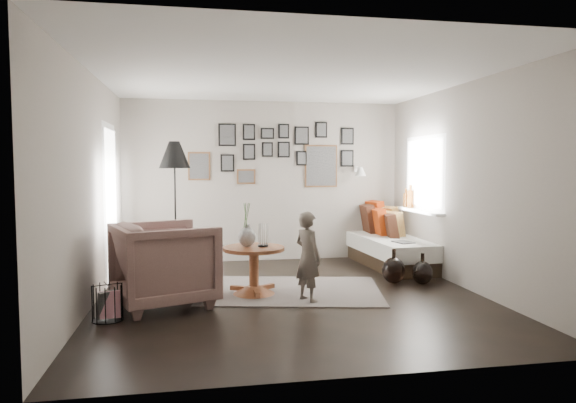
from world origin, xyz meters
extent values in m
plane|color=black|center=(0.00, 0.00, 0.00)|extent=(4.80, 4.80, 0.00)
plane|color=gray|center=(0.00, 2.40, 1.30)|extent=(4.50, 0.00, 4.50)
plane|color=gray|center=(0.00, -2.40, 1.30)|extent=(4.50, 0.00, 4.50)
plane|color=gray|center=(-2.25, 0.00, 1.30)|extent=(0.00, 4.80, 4.80)
plane|color=gray|center=(2.25, 0.00, 1.30)|extent=(0.00, 4.80, 4.80)
plane|color=white|center=(0.00, 0.00, 2.60)|extent=(4.80, 4.80, 0.00)
plane|color=white|center=(-2.23, 1.20, 1.05)|extent=(0.00, 2.14, 2.14)
plane|color=white|center=(-2.23, 1.20, 1.05)|extent=(0.00, 1.88, 1.88)
plane|color=white|center=(-2.23, 1.20, 1.05)|extent=(0.00, 1.93, 1.93)
plane|color=white|center=(2.23, 1.20, 1.45)|extent=(0.00, 1.30, 1.30)
plane|color=white|center=(2.23, 1.20, 1.45)|extent=(0.00, 1.14, 1.14)
cube|color=white|center=(2.17, 1.20, 0.88)|extent=(0.15, 1.32, 0.04)
cylinder|color=#8C4C14|center=(2.17, 1.55, 1.04)|extent=(0.10, 0.10, 0.28)
cylinder|color=#8C4C14|center=(2.17, 1.72, 1.01)|extent=(0.08, 0.08, 0.22)
cube|color=brown|center=(-1.05, 2.38, 1.55)|extent=(0.35, 0.03, 0.45)
cube|color=black|center=(-1.05, 2.37, 1.55)|extent=(0.30, 0.01, 0.40)
cube|color=black|center=(-0.60, 2.38, 2.05)|extent=(0.28, 0.03, 0.36)
cube|color=black|center=(-0.60, 2.37, 2.05)|extent=(0.23, 0.01, 0.31)
cube|color=black|center=(-0.60, 2.38, 1.60)|extent=(0.22, 0.03, 0.28)
cube|color=black|center=(-0.60, 2.37, 1.60)|extent=(0.17, 0.01, 0.23)
cube|color=black|center=(-0.25, 2.38, 2.10)|extent=(0.20, 0.03, 0.26)
cube|color=black|center=(-0.25, 2.37, 2.10)|extent=(0.15, 0.01, 0.21)
cube|color=black|center=(-0.25, 2.38, 1.78)|extent=(0.20, 0.03, 0.26)
cube|color=black|center=(-0.25, 2.37, 1.78)|extent=(0.15, 0.01, 0.21)
cube|color=black|center=(0.05, 2.38, 2.08)|extent=(0.22, 0.03, 0.18)
cube|color=black|center=(0.05, 2.37, 2.08)|extent=(0.17, 0.01, 0.13)
cube|color=black|center=(0.05, 2.38, 1.82)|extent=(0.18, 0.03, 0.24)
cube|color=black|center=(0.05, 2.37, 1.82)|extent=(0.13, 0.01, 0.19)
cube|color=black|center=(0.32, 2.38, 2.12)|extent=(0.18, 0.03, 0.24)
cube|color=black|center=(0.32, 2.37, 2.12)|extent=(0.13, 0.01, 0.19)
cube|color=black|center=(0.32, 2.38, 1.82)|extent=(0.20, 0.03, 0.26)
cube|color=black|center=(0.32, 2.37, 1.82)|extent=(0.15, 0.01, 0.21)
cube|color=black|center=(0.62, 2.38, 2.05)|extent=(0.24, 0.03, 0.30)
cube|color=black|center=(0.62, 2.37, 2.05)|extent=(0.19, 0.01, 0.25)
cube|color=black|center=(0.62, 2.38, 1.68)|extent=(0.18, 0.03, 0.24)
cube|color=black|center=(0.62, 2.37, 1.68)|extent=(0.13, 0.01, 0.19)
cube|color=brown|center=(0.95, 2.38, 1.55)|extent=(0.55, 0.03, 0.70)
cube|color=black|center=(0.95, 2.37, 1.55)|extent=(0.50, 0.01, 0.65)
cube|color=black|center=(0.95, 2.38, 2.15)|extent=(0.20, 0.03, 0.26)
cube|color=black|center=(0.95, 2.37, 2.15)|extent=(0.15, 0.01, 0.21)
cube|color=black|center=(1.40, 2.38, 2.05)|extent=(0.22, 0.03, 0.28)
cube|color=black|center=(1.40, 2.37, 2.05)|extent=(0.17, 0.01, 0.23)
cube|color=black|center=(1.40, 2.38, 1.68)|extent=(0.22, 0.03, 0.28)
cube|color=black|center=(1.40, 2.37, 1.68)|extent=(0.17, 0.01, 0.23)
cube|color=brown|center=(-0.30, 2.38, 1.38)|extent=(0.30, 0.03, 0.24)
cube|color=black|center=(-0.30, 2.37, 1.38)|extent=(0.25, 0.01, 0.19)
cube|color=white|center=(1.55, 2.37, 1.50)|extent=(0.06, 0.04, 0.10)
cylinder|color=white|center=(1.55, 2.25, 1.52)|extent=(0.02, 0.24, 0.02)
cone|color=white|center=(1.55, 2.12, 1.46)|extent=(0.18, 0.18, 0.14)
cube|color=#B3A69D|center=(0.05, 0.26, 0.01)|extent=(2.45, 1.94, 0.01)
cone|color=brown|center=(-0.43, 0.16, 0.05)|extent=(0.55, 0.55, 0.11)
cylinder|color=brown|center=(-0.43, 0.16, 0.30)|extent=(0.12, 0.12, 0.42)
cylinder|color=brown|center=(-0.43, 0.16, 0.56)|extent=(0.74, 0.74, 0.04)
ellipsoid|color=black|center=(-0.51, 0.18, 0.70)|extent=(0.21, 0.21, 0.23)
cylinder|color=black|center=(-0.51, 0.18, 0.84)|extent=(0.06, 0.06, 0.04)
cylinder|color=black|center=(-0.32, 0.16, 0.59)|extent=(0.13, 0.13, 0.02)
cube|color=black|center=(1.88, 1.55, 0.11)|extent=(0.91, 1.94, 0.22)
cube|color=silver|center=(1.88, 1.55, 0.33)|extent=(0.97, 2.00, 0.24)
cube|color=#9A2908|center=(1.90, 2.32, 0.70)|extent=(0.34, 0.59, 0.55)
cube|color=#331910|center=(1.76, 2.22, 0.67)|extent=(0.24, 0.51, 0.50)
cube|color=brown|center=(2.02, 2.06, 0.66)|extent=(0.38, 0.52, 0.48)
cube|color=#9A2908|center=(1.82, 1.92, 0.65)|extent=(0.22, 0.46, 0.46)
cube|color=brown|center=(1.98, 1.75, 0.63)|extent=(0.31, 0.46, 0.42)
cube|color=#331910|center=(1.88, 1.60, 0.62)|extent=(0.27, 0.43, 0.40)
cube|color=black|center=(1.83, 1.00, 0.46)|extent=(0.28, 0.34, 0.02)
imported|color=brown|center=(-1.46, -0.15, 0.47)|extent=(1.31, 1.29, 0.94)
cube|color=white|center=(-1.43, -0.10, 0.48)|extent=(0.54, 0.55, 0.19)
cylinder|color=black|center=(-1.40, 1.57, 0.02)|extent=(0.30, 0.30, 0.03)
cylinder|color=black|center=(-1.40, 1.57, 0.84)|extent=(0.03, 0.03, 1.69)
cone|color=black|center=(-1.40, 1.57, 1.71)|extent=(0.44, 0.44, 0.38)
cube|color=black|center=(-2.00, -0.61, 0.16)|extent=(0.21, 0.19, 0.28)
cube|color=white|center=(-1.97, -0.63, 0.16)|extent=(0.21, 0.11, 0.28)
ellipsoid|color=black|center=(1.46, 0.41, 0.17)|extent=(0.30, 0.30, 0.35)
cylinder|color=black|center=(1.46, 0.41, 0.40)|extent=(0.05, 0.05, 0.11)
ellipsoid|color=black|center=(1.81, 0.29, 0.15)|extent=(0.27, 0.27, 0.31)
cylinder|color=black|center=(1.81, 0.29, 0.36)|extent=(0.05, 0.05, 0.11)
imported|color=#61564D|center=(0.14, -0.26, 0.52)|extent=(0.40, 0.45, 1.04)
camera|label=1|loc=(-1.11, -5.93, 1.56)|focal=32.00mm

